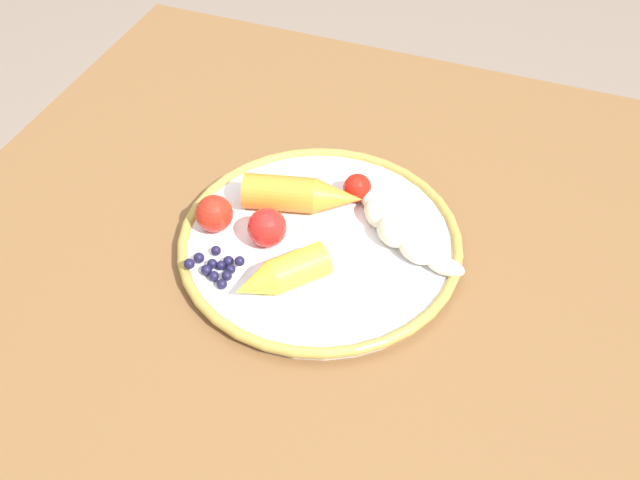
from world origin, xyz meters
TOP-DOWN VIEW (x-y plane):
  - dining_table at (0.00, 0.00)m, footprint 0.92×0.88m
  - plate at (0.02, -0.02)m, footprint 0.31×0.31m
  - banana at (-0.06, -0.05)m, footprint 0.15×0.11m
  - carrot_orange at (0.05, -0.06)m, footprint 0.14×0.07m
  - carrot_yellow at (0.03, 0.05)m, footprint 0.09×0.10m
  - blueberry_pile at (0.10, 0.06)m, footprint 0.06×0.05m
  - tomato_near at (0.13, 0.00)m, footprint 0.04×0.04m
  - tomato_mid at (0.00, -0.10)m, footprint 0.03×0.03m
  - tomato_far at (0.07, -0.00)m, footprint 0.04×0.04m

SIDE VIEW (x-z plane):
  - dining_table at x=0.00m, z-range 0.26..0.96m
  - plate at x=0.02m, z-range 0.70..0.72m
  - blueberry_pile at x=0.10m, z-range 0.71..0.73m
  - banana at x=-0.06m, z-range 0.71..0.74m
  - tomato_mid at x=0.00m, z-range 0.71..0.75m
  - carrot_yellow at x=0.03m, z-range 0.71..0.75m
  - carrot_orange at x=0.05m, z-range 0.71..0.75m
  - tomato_near at x=0.13m, z-range 0.71..0.75m
  - tomato_far at x=0.07m, z-range 0.71..0.76m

